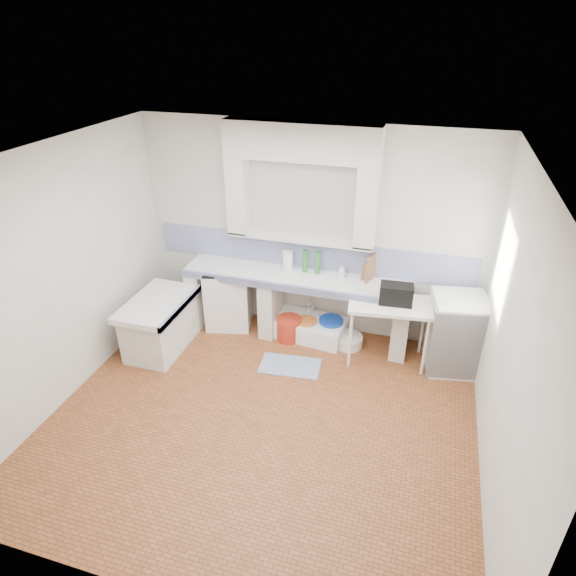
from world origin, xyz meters
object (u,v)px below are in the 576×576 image
(fridge, at_px, (456,333))
(stove, at_px, (229,297))
(sink, at_px, (309,328))
(side_table, at_px, (387,332))

(fridge, bearing_deg, stove, 167.16)
(stove, xyz_separation_m, sink, (1.16, -0.00, -0.31))
(stove, bearing_deg, sink, -13.65)
(fridge, bearing_deg, sink, 165.63)
(side_table, distance_m, fridge, 0.82)
(stove, height_order, fridge, fridge)
(stove, bearing_deg, side_table, -19.79)
(stove, bearing_deg, fridge, -16.14)
(side_table, relative_size, fridge, 1.04)
(stove, xyz_separation_m, fridge, (3.03, -0.13, 0.06))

